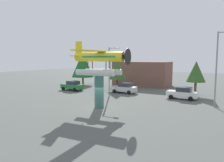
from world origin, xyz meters
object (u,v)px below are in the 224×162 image
object	(u,v)px
car_far_white	(183,93)
streetlight_secondary	(218,65)
streetlight_primary	(110,68)
tree_center_back	(196,72)
floatplane_monument	(100,61)
car_near_green	(72,86)
storefront_building	(142,74)
tree_west	(83,65)
display_pedestal	(99,92)
car_mid_silver	(124,88)
tree_east	(117,69)

from	to	relation	value
car_far_white	streetlight_secondary	size ratio (longest dim) A/B	0.47
streetlight_primary	tree_center_back	distance (m)	13.31
floatplane_monument	car_near_green	bearing A→B (deg)	139.41
streetlight_secondary	storefront_building	xyz separation A→B (m)	(-15.78, 14.65, -2.60)
tree_west	storefront_building	bearing A→B (deg)	28.55
display_pedestal	floatplane_monument	distance (m)	3.63
floatplane_monument	tree_west	size ratio (longest dim) A/B	1.47
display_pedestal	car_mid_silver	distance (m)	11.35
floatplane_monument	storefront_building	distance (m)	22.54
streetlight_secondary	tree_west	size ratio (longest dim) A/B	1.27
storefront_building	tree_west	distance (m)	12.89
car_mid_silver	car_far_white	size ratio (longest dim) A/B	1.00
streetlight_secondary	tree_east	distance (m)	18.04
floatplane_monument	streetlight_primary	xyz separation A→B (m)	(-2.92, 7.21, -1.21)
car_mid_silver	streetlight_primary	size ratio (longest dim) A/B	0.56
car_near_green	storefront_building	size ratio (longest dim) A/B	0.36
car_mid_silver	tree_west	size ratio (longest dim) A/B	0.59
streetlight_primary	tree_center_back	xyz separation A→B (m)	(11.22, 7.14, -0.58)
car_near_green	car_mid_silver	xyz separation A→B (m)	(9.56, 2.18, 0.00)
car_near_green	storefront_building	world-z (taller)	storefront_building
tree_west	car_mid_silver	bearing A→B (deg)	-20.97
car_far_white	floatplane_monument	bearing A→B (deg)	55.74
car_mid_silver	streetlight_primary	xyz separation A→B (m)	(-0.45, -3.84, 3.49)
car_mid_silver	tree_east	bearing A→B (deg)	-40.25
car_mid_silver	tree_center_back	xyz separation A→B (m)	(10.77, 3.31, 2.91)
car_far_white	tree_east	bearing A→B (deg)	-12.42
display_pedestal	tree_east	world-z (taller)	tree_east
display_pedestal	tree_west	xyz separation A→B (m)	(-14.99, 15.90, 2.48)
car_near_green	storefront_building	xyz separation A→B (m)	(8.12, 13.12, 1.67)
display_pedestal	car_mid_silver	xyz separation A→B (m)	(-2.34, 11.06, -1.08)
car_far_white	streetlight_secondary	world-z (taller)	streetlight_secondary
floatplane_monument	car_far_white	distance (m)	13.63
car_near_green	streetlight_secondary	distance (m)	24.33
car_far_white	display_pedestal	bearing A→B (deg)	55.28
car_near_green	tree_west	world-z (taller)	tree_west
tree_west	tree_east	size ratio (longest dim) A/B	1.25
floatplane_monument	display_pedestal	bearing A→B (deg)	-180.00
display_pedestal	streetlight_secondary	size ratio (longest dim) A/B	0.44
storefront_building	car_mid_silver	bearing A→B (deg)	-82.49
storefront_building	car_near_green	bearing A→B (deg)	-121.76
storefront_building	tree_east	xyz separation A→B (m)	(-1.20, -8.71, 1.29)
display_pedestal	storefront_building	size ratio (longest dim) A/B	0.33
display_pedestal	car_near_green	distance (m)	14.89
floatplane_monument	tree_center_back	bearing A→B (deg)	55.75
car_near_green	display_pedestal	bearing A→B (deg)	143.29
car_far_white	streetlight_primary	bearing A→B (deg)	18.38
car_far_white	car_near_green	bearing A→B (deg)	5.05
storefront_building	tree_west	bearing A→B (deg)	-151.45
display_pedestal	car_far_white	world-z (taller)	display_pedestal
streetlight_secondary	storefront_building	distance (m)	21.69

